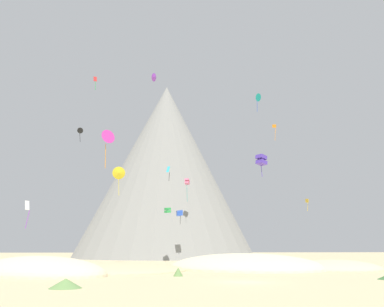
{
  "coord_description": "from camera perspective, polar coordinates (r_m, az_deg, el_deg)",
  "views": [
    {
      "loc": [
        -7.58,
        -35.01,
        2.91
      ],
      "look_at": [
        -1.48,
        33.99,
        19.29
      ],
      "focal_mm": 37.18,
      "sensor_mm": 36.0,
      "label": 1
    }
  ],
  "objects": [
    {
      "name": "bush_near_right",
      "position": [
        52.99,
        -14.84,
        -15.73
      ],
      "size": [
        3.27,
        3.27,
        0.57
      ],
      "primitive_type": "cone",
      "rotation": [
        0.0,
        0.0,
        5.08
      ],
      "color": "#568442",
      "rests_on": "ground_plane"
    },
    {
      "name": "bush_near_left",
      "position": [
        31.84,
        -17.67,
        -17.33
      ],
      "size": [
        3.4,
        3.4,
        0.7
      ],
      "primitive_type": "cone",
      "rotation": [
        0.0,
        0.0,
        0.87
      ],
      "color": "#668C4C",
      "rests_on": "ground_plane"
    },
    {
      "name": "kite_magenta_mid",
      "position": [
        59.47,
        -11.99,
        2.3
      ],
      "size": [
        2.09,
        1.67,
        5.8
      ],
      "rotation": [
        0.0,
        0.0,
        3.73
      ],
      "color": "#D1339E"
    },
    {
      "name": "ground_plane",
      "position": [
        35.94,
        7.5,
        -17.85
      ],
      "size": [
        400.0,
        400.0,
        0.0
      ],
      "primitive_type": "plane",
      "color": "#C6B284"
    },
    {
      "name": "kite_gold_low",
      "position": [
        92.9,
        16.19,
        -6.67
      ],
      "size": [
        0.43,
        1.17,
        2.83
      ],
      "rotation": [
        0.0,
        0.0,
        1.05
      ],
      "color": "gold"
    },
    {
      "name": "kite_violet_high",
      "position": [
        74.23,
        -5.42,
        10.82
      ],
      "size": [
        1.27,
        1.59,
        1.53
      ],
      "rotation": [
        0.0,
        0.0,
        1.02
      ],
      "color": "purple"
    },
    {
      "name": "kite_yellow_mid",
      "position": [
        78.37,
        -10.46,
        -2.79
      ],
      "size": [
        2.5,
        0.95,
        5.64
      ],
      "rotation": [
        0.0,
        0.0,
        0.07
      ],
      "color": "yellow"
    },
    {
      "name": "kite_red_high",
      "position": [
        74.7,
        -13.71,
        10.12
      ],
      "size": [
        0.62,
        0.34,
        2.56
      ],
      "rotation": [
        0.0,
        0.0,
        5.91
      ],
      "color": "red"
    },
    {
      "name": "bush_low_patch",
      "position": [
        42.86,
        -2.0,
        -16.61
      ],
      "size": [
        1.14,
        1.14,
        0.88
      ],
      "primitive_type": "cone",
      "rotation": [
        0.0,
        0.0,
        3.05
      ],
      "color": "#668C4C",
      "rests_on": "ground_plane"
    },
    {
      "name": "kite_white_low",
      "position": [
        59.05,
        -22.56,
        -7.34
      ],
      "size": [
        0.67,
        0.73,
        3.79
      ],
      "rotation": [
        0.0,
        0.0,
        0.09
      ],
      "color": "white"
    },
    {
      "name": "bush_mid_center",
      "position": [
        55.99,
        11.28,
        -15.83
      ],
      "size": [
        2.24,
        2.24,
        0.4
      ],
      "primitive_type": "cone",
      "rotation": [
        0.0,
        0.0,
        1.35
      ],
      "color": "#568442",
      "rests_on": "ground_plane"
    },
    {
      "name": "kite_orange_high",
      "position": [
        97.96,
        11.76,
        3.51
      ],
      "size": [
        0.98,
        0.38,
        4.02
      ],
      "rotation": [
        0.0,
        0.0,
        2.3
      ],
      "color": "orange"
    },
    {
      "name": "kite_indigo_mid",
      "position": [
        61.57,
        9.92,
        -0.92
      ],
      "size": [
        1.83,
        1.8,
        3.45
      ],
      "rotation": [
        0.0,
        0.0,
        2.14
      ],
      "color": "#5138B2"
    },
    {
      "name": "kite_black_high",
      "position": [
        85.72,
        -15.76,
        3.14
      ],
      "size": [
        1.28,
        0.86,
        3.12
      ],
      "rotation": [
        0.0,
        0.0,
        3.55
      ],
      "color": "black"
    },
    {
      "name": "dune_back_low",
      "position": [
        47.36,
        -21.28,
        -15.97
      ],
      "size": [
        19.78,
        17.43,
        4.04
      ],
      "primitive_type": "ellipsoid",
      "rotation": [
        0.0,
        0.0,
        2.6
      ],
      "color": "beige",
      "rests_on": "ground_plane"
    },
    {
      "name": "kite_teal_high",
      "position": [
        80.28,
        9.39,
        7.92
      ],
      "size": [
        1.77,
        1.63,
        3.86
      ],
      "rotation": [
        0.0,
        0.0,
        3.8
      ],
      "color": "teal"
    },
    {
      "name": "kite_blue_low",
      "position": [
        89.7,
        -1.8,
        -8.55
      ],
      "size": [
        1.46,
        1.4,
        3.1
      ],
      "rotation": [
        0.0,
        0.0,
        4.83
      ],
      "color": "blue"
    },
    {
      "name": "kite_rainbow_mid",
      "position": [
        95.41,
        -0.71,
        -4.09
      ],
      "size": [
        1.33,
        1.38,
        5.51
      ],
      "rotation": [
        0.0,
        0.0,
        2.75
      ],
      "color": "#E5668C"
    },
    {
      "name": "rock_massif",
      "position": [
        119.22,
        -3.96,
        -2.69
      ],
      "size": [
        58.12,
        58.12,
        52.38
      ],
      "color": "gray",
      "rests_on": "ground_plane"
    },
    {
      "name": "dune_foreground_right",
      "position": [
        58.45,
        19.88,
        -15.4
      ],
      "size": [
        17.03,
        17.07,
        2.58
      ],
      "primitive_type": "ellipsoid",
      "rotation": [
        0.0,
        0.0,
        2.53
      ],
      "color": "beige",
      "rests_on": "ground_plane"
    },
    {
      "name": "bush_far_left",
      "position": [
        52.61,
        12.23,
        -15.65
      ],
      "size": [
        3.07,
        3.07,
        0.98
      ],
      "primitive_type": "cone",
      "rotation": [
        0.0,
        0.0,
        3.01
      ],
      "color": "#668C4C",
      "rests_on": "ground_plane"
    },
    {
      "name": "kite_cyan_mid",
      "position": [
        78.51,
        -3.41,
        -2.5
      ],
      "size": [
        0.76,
        0.68,
        2.98
      ],
      "rotation": [
        0.0,
        0.0,
        1.79
      ],
      "color": "#33BCDB"
    },
    {
      "name": "dune_foreground_left",
      "position": [
        52.92,
        -9.93,
        -16.27
      ],
      "size": [
        21.99,
        22.31,
        1.97
      ],
      "primitive_type": "ellipsoid",
      "rotation": [
        0.0,
        0.0,
        2.65
      ],
      "color": "#C6B284",
      "rests_on": "ground_plane"
    },
    {
      "name": "dune_midground",
      "position": [
        57.55,
        7.6,
        -16.09
      ],
      "size": [
        29.1,
        29.0,
        4.22
      ],
      "primitive_type": "ellipsoid",
      "rotation": [
        0.0,
        0.0,
        2.37
      ],
      "color": "beige",
      "rests_on": "ground_plane"
    },
    {
      "name": "kite_green_low",
      "position": [
        86.9,
        -3.52,
        -8.13
      ],
      "size": [
        1.48,
        1.47,
        1.12
      ],
      "rotation": [
        0.0,
        0.0,
        2.09
      ],
      "color": "green"
    }
  ]
}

